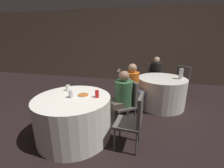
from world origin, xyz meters
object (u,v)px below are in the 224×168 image
(chair_far_southwest, at_px, (128,92))
(person_green_jacket, at_px, (120,99))
(table_far, at_px, (161,92))
(pizza_plate_near, at_px, (83,95))
(chair_near_east, at_px, (134,118))
(chair_near_northeast, at_px, (128,100))
(table_near, at_px, (74,117))
(chair_far_northeast, at_px, (181,79))
(soda_can_silver, at_px, (71,94))
(soda_can_red, at_px, (97,94))
(bottle_far, at_px, (181,74))
(chair_far_north, at_px, (155,76))
(person_black_shirt, at_px, (156,76))
(person_orange_shirt, at_px, (134,89))
(chair_far_west, at_px, (122,84))

(chair_far_southwest, height_order, person_green_jacket, person_green_jacket)
(table_far, relative_size, pizza_plate_near, 5.08)
(chair_near_east, xyz_separation_m, chair_near_northeast, (-0.19, 0.68, 0.00))
(chair_near_northeast, relative_size, chair_far_southwest, 1.00)
(table_near, height_order, chair_far_southwest, chair_far_southwest)
(chair_near_northeast, height_order, chair_far_southwest, same)
(table_far, xyz_separation_m, chair_far_northeast, (0.62, 0.81, 0.17))
(soda_can_silver, bearing_deg, pizza_plate_near, 40.42)
(soda_can_red, distance_m, bottle_far, 2.26)
(chair_far_northeast, relative_size, soda_can_silver, 7.50)
(chair_far_north, distance_m, person_green_jacket, 2.29)
(table_far, distance_m, person_black_shirt, 0.87)
(chair_near_east, bearing_deg, table_near, 90.00)
(table_far, bearing_deg, person_green_jacket, -126.02)
(chair_near_northeast, bearing_deg, person_black_shirt, -51.87)
(chair_far_north, height_order, person_orange_shirt, person_orange_shirt)
(table_far, bearing_deg, pizza_plate_near, -132.96)
(chair_near_east, bearing_deg, person_green_jacket, 32.65)
(chair_far_west, bearing_deg, table_far, 90.00)
(chair_far_northeast, bearing_deg, chair_far_north, 22.56)
(chair_far_southwest, bearing_deg, person_black_shirt, 115.78)
(pizza_plate_near, bearing_deg, table_near, -139.34)
(table_far, xyz_separation_m, pizza_plate_near, (-1.44, -1.55, 0.38))
(person_black_shirt, relative_size, pizza_plate_near, 4.94)
(chair_near_east, bearing_deg, pizza_plate_near, 81.58)
(chair_near_northeast, xyz_separation_m, bottle_far, (1.14, 1.09, 0.34))
(chair_far_southwest, relative_size, pizza_plate_near, 3.88)
(chair_near_northeast, xyz_separation_m, chair_far_west, (-0.30, 0.99, 0.00))
(chair_near_northeast, height_order, person_green_jacket, person_green_jacket)
(chair_far_north, bearing_deg, chair_far_southwest, 61.41)
(chair_far_north, bearing_deg, person_orange_shirt, 64.21)
(chair_far_west, distance_m, soda_can_red, 1.53)
(chair_far_north, height_order, pizza_plate_near, chair_far_north)
(person_black_shirt, bearing_deg, chair_near_northeast, 64.87)
(chair_near_northeast, xyz_separation_m, person_orange_shirt, (0.07, 0.52, 0.05))
(chair_far_northeast, xyz_separation_m, pizza_plate_near, (-2.06, -2.36, 0.21))
(chair_far_southwest, distance_m, bottle_far, 1.41)
(table_near, bearing_deg, chair_far_west, 69.99)
(table_near, bearing_deg, person_black_shirt, 59.56)
(chair_far_north, distance_m, soda_can_red, 2.80)
(soda_can_silver, bearing_deg, chair_far_north, 61.38)
(soda_can_red, bearing_deg, chair_near_east, -14.72)
(chair_near_northeast, distance_m, person_black_shirt, 2.00)
(chair_far_northeast, xyz_separation_m, soda_can_red, (-1.80, -2.38, 0.27))
(table_near, bearing_deg, chair_far_northeast, 48.36)
(table_far, bearing_deg, chair_near_east, -106.78)
(table_near, distance_m, chair_near_northeast, 1.08)
(chair_far_northeast, bearing_deg, chair_far_west, 65.95)
(pizza_plate_near, bearing_deg, chair_far_southwest, 52.91)
(chair_near_east, height_order, bottle_far, bottle_far)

